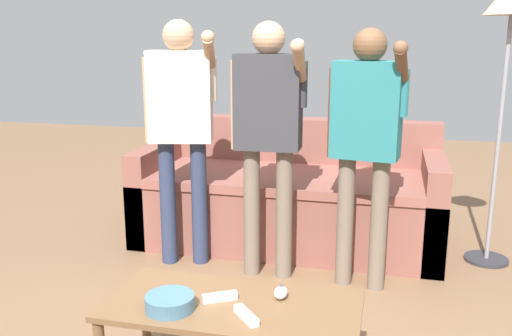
# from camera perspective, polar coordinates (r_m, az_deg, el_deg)

# --- Properties ---
(couch) EXTENTS (2.11, 0.92, 0.84)m
(couch) POSITION_cam_1_polar(r_m,az_deg,el_deg) (4.01, 3.41, -3.13)
(couch) COLOR brown
(couch) RESTS_ON ground
(coffee_table) EXTENTS (1.05, 0.49, 0.39)m
(coffee_table) POSITION_cam_1_polar(r_m,az_deg,el_deg) (2.36, -2.48, -14.73)
(coffee_table) COLOR brown
(coffee_table) RESTS_ON ground
(snack_bowl) EXTENTS (0.20, 0.20, 0.06)m
(snack_bowl) POSITION_cam_1_polar(r_m,az_deg,el_deg) (2.30, -8.85, -13.51)
(snack_bowl) COLOR teal
(snack_bowl) RESTS_ON coffee_table
(game_remote_nunchuk) EXTENTS (0.06, 0.09, 0.05)m
(game_remote_nunchuk) POSITION_cam_1_polar(r_m,az_deg,el_deg) (2.37, 2.58, -12.67)
(game_remote_nunchuk) COLOR white
(game_remote_nunchuk) RESTS_ON coffee_table
(floor_lamp) EXTENTS (0.33, 0.33, 1.79)m
(floor_lamp) POSITION_cam_1_polar(r_m,az_deg,el_deg) (3.75, 24.75, 13.69)
(floor_lamp) COLOR #2D2D33
(floor_lamp) RESTS_ON ground
(player_left) EXTENTS (0.49, 0.31, 1.55)m
(player_left) POSITION_cam_1_polar(r_m,az_deg,el_deg) (3.48, -7.74, 5.44)
(player_left) COLOR #2D3856
(player_left) RESTS_ON ground
(player_center) EXTENTS (0.46, 0.34, 1.54)m
(player_center) POSITION_cam_1_polar(r_m,az_deg,el_deg) (3.25, 1.27, 4.83)
(player_center) COLOR #756656
(player_center) RESTS_ON ground
(player_right) EXTENTS (0.44, 0.36, 1.50)m
(player_right) POSITION_cam_1_polar(r_m,az_deg,el_deg) (3.16, 11.26, 3.88)
(player_right) COLOR #756656
(player_right) RESTS_ON ground
(game_remote_wand_near) EXTENTS (0.14, 0.11, 0.03)m
(game_remote_wand_near) POSITION_cam_1_polar(r_m,az_deg,el_deg) (2.36, -3.75, -13.10)
(game_remote_wand_near) COLOR white
(game_remote_wand_near) RESTS_ON coffee_table
(game_remote_wand_far) EXTENTS (0.13, 0.14, 0.03)m
(game_remote_wand_far) POSITION_cam_1_polar(r_m,az_deg,el_deg) (2.21, -1.02, -14.93)
(game_remote_wand_far) COLOR white
(game_remote_wand_far) RESTS_ON coffee_table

